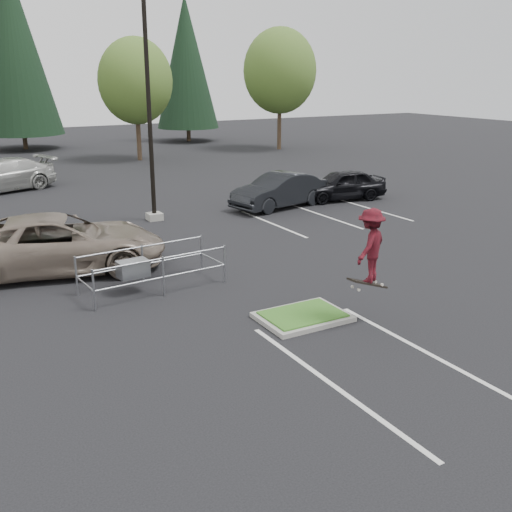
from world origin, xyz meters
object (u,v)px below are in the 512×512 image
decid_d (280,74)px  car_l_tan (57,243)px  conif_b (15,48)px  car_far_silver (1,175)px  conif_c (186,62)px  light_pole (149,110)px  car_r_black (342,185)px  skateboarder (370,246)px  car_r_charc (279,191)px  decid_c (135,84)px  cart_corral (138,268)px

decid_d → car_l_tan: bearing=-133.9°
decid_d → conif_b: bearing=150.5°
decid_d → car_far_silver: decid_d is taller
decid_d → conif_c: conif_c is taller
light_pole → decid_d: size_ratio=1.07×
conif_b → car_r_black: 31.49m
light_pole → car_r_black: bearing=-3.0°
conif_b → car_r_black: size_ratio=3.33×
skateboarder → car_r_charc: 13.59m
conif_c → car_l_tan: size_ratio=1.93×
decid_c → conif_c: conif_c is taller
light_pole → skateboarder: bearing=-86.9°
cart_corral → car_r_black: 14.99m
skateboarder → car_r_black: skateboarder is taller
light_pole → cart_corral: (-3.46, -8.04, -3.84)m
skateboarder → decid_c: bearing=-126.9°
car_r_black → decid_c: bearing=-158.4°
conif_c → cart_corral: conif_c is taller
car_far_silver → conif_b: bearing=148.7°
conif_b → car_r_black: conif_b is taller
cart_corral → decid_d: bearing=46.7°
car_far_silver → car_l_tan: bearing=-19.6°
car_r_charc → car_r_black: (3.60, 0.00, -0.05)m
car_l_tan → car_r_black: car_l_tan is taller
decid_d → car_l_tan: decid_d is taller
light_pole → car_l_tan: bearing=-135.0°
light_pole → decid_d: (17.49, 18.33, 1.35)m
car_r_charc → car_r_black: car_r_charc is taller
decid_d → conif_c: bearing=113.5°
decid_d → car_r_charc: size_ratio=1.97×
conif_c → car_r_black: conif_c is taller
car_r_black → car_far_silver: (-14.21, 10.50, 0.10)m
light_pole → car_far_silver: size_ratio=1.75×
conif_b → skateboarder: bearing=-88.3°
decid_d → cart_corral: size_ratio=2.28×
decid_c → conif_b: (-5.99, 10.67, 2.59)m
cart_corral → car_r_black: bearing=25.4°
decid_d → car_r_charc: bearing=-121.6°
car_l_tan → car_r_black: size_ratio=1.49×
car_l_tan → car_r_charc: car_l_tan is taller
car_l_tan → car_r_black: (14.50, 4.50, -0.16)m
car_r_charc → light_pole: bearing=-106.7°
conif_b → car_r_charc: (6.40, -29.00, -7.06)m
decid_c → car_l_tan: 25.50m
cart_corral → car_l_tan: size_ratio=0.64×
car_r_black → car_r_charc: bearing=-80.7°
conif_c → car_r_black: 28.94m
conif_b → car_r_charc: conif_b is taller
light_pole → car_r_black: light_pole is taller
car_r_charc → car_far_silver: size_ratio=0.83×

